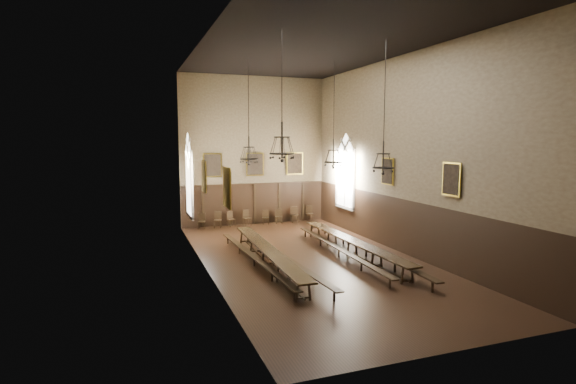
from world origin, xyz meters
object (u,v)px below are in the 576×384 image
chair_5 (279,219)px  chair_6 (295,218)px  table_left (268,257)px  table_right (352,248)px  bench_right_outer (366,250)px  chandelier_back_right (333,156)px  bench_right_inner (339,251)px  chair_0 (202,224)px  chair_4 (266,220)px  chair_3 (247,221)px  chair_1 (218,223)px  chandelier_back_left (249,152)px  chair_7 (310,216)px  chair_2 (231,222)px  chandelier_front_left (282,146)px  chandelier_front_right (383,159)px  bench_left_outer (254,260)px  bench_left_inner (281,258)px

chair_5 → chair_6: 1.05m
table_left → table_right: table_left is taller
bench_right_outer → chandelier_back_right: bearing=97.4°
bench_right_inner → chair_0: size_ratio=10.46×
table_right → chair_4: chair_4 is taller
bench_right_inner → chair_0: chair_0 is taller
bench_right_outer → chair_3: 9.39m
bench_right_inner → chair_1: size_ratio=9.88×
chair_5 → chandelier_back_left: (-3.40, -5.80, 4.36)m
chair_7 → chair_2: bearing=-176.3°
table_right → chair_2: chair_2 is taller
chair_3 → chandelier_front_left: (-1.57, -11.11, 4.72)m
chair_1 → chair_7: 5.96m
table_left → chair_3: 8.91m
chair_5 → table_right: bearing=-74.3°
chair_2 → bench_right_inner: bearing=-87.6°
chair_3 → chair_6: size_ratio=0.95×
chair_2 → chandelier_front_right: chandelier_front_right is taller
chair_1 → chair_4: (3.01, 0.12, -0.03)m
chair_4 → chandelier_front_left: chandelier_front_left is taller
chair_5 → chandelier_back_left: size_ratio=0.19×
bench_right_inner → chair_3: size_ratio=10.00×
chair_5 → chair_7: chair_7 is taller
bench_right_inner → chair_0: 9.69m
table_left → bench_right_outer: bearing=-0.3°
chair_3 → chandelier_front_left: size_ratio=0.21×
table_right → chair_5: size_ratio=10.38×
bench_left_outer → chandelier_front_right: size_ratio=1.86×
bench_right_inner → chair_4: size_ratio=11.04×
bench_right_outer → chair_0: chair_0 is taller
chair_4 → chair_2: bearing=-166.9°
table_left → chandelier_front_right: 6.14m
bench_left_outer → chair_7: 10.58m
chair_2 → chandelier_front_left: 12.11m
table_right → bench_left_inner: (-3.50, -0.36, -0.08)m
table_right → bench_left_outer: bearing=-178.2°
table_right → chair_4: (-1.49, 8.50, -0.10)m
bench_right_outer → chair_6: size_ratio=10.78×
bench_right_outer → chair_3: size_ratio=11.36×
table_left → chair_7: size_ratio=9.50×
table_left → bench_left_inner: table_left is taller
chair_4 → chandelier_back_right: bearing=-61.4°
table_left → chandelier_front_left: bearing=-94.3°
table_left → bench_left_outer: bearing=162.3°
table_left → chandelier_back_right: 6.46m
bench_left_outer → chandelier_back_left: chandelier_back_left is taller
chair_5 → chair_6: bearing=11.2°
chair_1 → chair_2: bearing=27.4°
bench_left_inner → bench_right_outer: bearing=0.2°
bench_right_outer → chandelier_front_right: (-0.51, -2.06, 4.14)m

